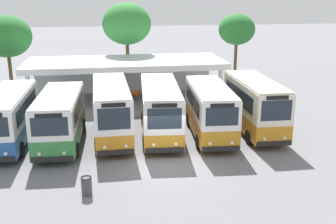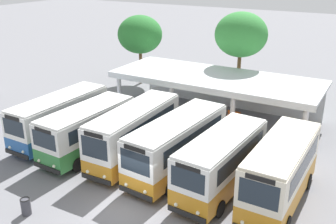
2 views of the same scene
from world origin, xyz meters
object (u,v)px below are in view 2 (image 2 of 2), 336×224
(city_bus_nearest_orange, at_px, (60,116))
(waiting_chair_second_from_end, at_px, (209,111))
(waiting_chair_fourth_seat, at_px, (223,113))
(litter_bin_apron, at_px, (26,206))
(city_bus_second_in_row, at_px, (88,129))
(waiting_chair_end_by_column, at_px, (202,109))
(city_bus_far_end_green, at_px, (281,171))
(waiting_chair_far_end_seat, at_px, (237,116))
(waiting_chair_middle_seat, at_px, (216,112))
(city_bus_middle_cream, at_px, (134,132))
(city_bus_fourth_amber, at_px, (177,143))
(city_bus_fifth_blue, at_px, (221,161))
(waiting_chair_fifth_seat, at_px, (230,115))

(city_bus_nearest_orange, distance_m, waiting_chair_second_from_end, 11.73)
(waiting_chair_second_from_end, bearing_deg, city_bus_nearest_orange, -128.30)
(waiting_chair_fourth_seat, bearing_deg, city_bus_nearest_orange, -132.67)
(city_bus_nearest_orange, distance_m, litter_bin_apron, 8.94)
(city_bus_nearest_orange, relative_size, city_bus_second_in_row, 1.08)
(waiting_chair_end_by_column, height_order, waiting_chair_second_from_end, same)
(city_bus_far_end_green, xyz_separation_m, waiting_chair_far_end_seat, (-5.70, 9.31, -1.39))
(waiting_chair_middle_seat, bearing_deg, city_bus_far_end_green, -51.25)
(waiting_chair_middle_seat, bearing_deg, city_bus_middle_cream, -100.66)
(city_bus_fourth_amber, height_order, waiting_chair_fourth_seat, city_bus_fourth_amber)
(city_bus_middle_cream, height_order, city_bus_fifth_blue, city_bus_middle_cream)
(waiting_chair_end_by_column, height_order, waiting_chair_fifth_seat, same)
(waiting_chair_far_end_seat, bearing_deg, waiting_chair_fourth_seat, 176.22)
(city_bus_nearest_orange, relative_size, waiting_chair_second_from_end, 9.11)
(city_bus_far_end_green, bearing_deg, city_bus_fourth_amber, 176.72)
(waiting_chair_far_end_seat, bearing_deg, waiting_chair_middle_seat, 177.70)
(waiting_chair_end_by_column, relative_size, waiting_chair_far_end_seat, 1.00)
(city_bus_fourth_amber, bearing_deg, city_bus_fifth_blue, -12.75)
(city_bus_far_end_green, bearing_deg, waiting_chair_second_from_end, 130.96)
(city_bus_fourth_amber, height_order, city_bus_fifth_blue, city_bus_fourth_amber)
(waiting_chair_far_end_seat, bearing_deg, city_bus_far_end_green, -58.53)
(litter_bin_apron, bearing_deg, city_bus_fourth_amber, 59.67)
(city_bus_second_in_row, bearing_deg, city_bus_fourth_amber, 7.60)
(city_bus_fifth_blue, bearing_deg, waiting_chair_second_from_end, 117.52)
(waiting_chair_middle_seat, bearing_deg, waiting_chair_far_end_seat, -2.30)
(waiting_chair_end_by_column, xyz_separation_m, waiting_chair_middle_seat, (1.22, 0.07, 0.00))
(waiting_chair_second_from_end, xyz_separation_m, litter_bin_apron, (-2.44, -16.59, -0.07))
(city_bus_second_in_row, relative_size, waiting_chair_middle_seat, 8.40)
(city_bus_nearest_orange, xyz_separation_m, waiting_chair_second_from_end, (7.23, 9.16, -1.23))
(city_bus_nearest_orange, distance_m, city_bus_second_in_row, 3.15)
(waiting_chair_end_by_column, bearing_deg, city_bus_fourth_amber, -73.82)
(city_bus_middle_cream, xyz_separation_m, city_bus_fifth_blue, (6.15, -0.73, -0.08))
(city_bus_fourth_amber, distance_m, waiting_chair_middle_seat, 9.23)
(city_bus_fifth_blue, xyz_separation_m, waiting_chair_end_by_column, (-5.67, 9.66, -1.28))
(waiting_chair_fifth_seat, bearing_deg, waiting_chair_middle_seat, 177.92)
(waiting_chair_middle_seat, bearing_deg, waiting_chair_fourth_seat, 0.66)
(waiting_chair_far_end_seat, bearing_deg, waiting_chair_second_from_end, 178.38)
(city_bus_nearest_orange, xyz_separation_m, waiting_chair_end_by_column, (6.62, 9.09, -1.23))
(city_bus_middle_cream, height_order, waiting_chair_fifth_seat, city_bus_middle_cream)
(city_bus_fifth_blue, bearing_deg, city_bus_fourth_amber, 167.25)
(waiting_chair_far_end_seat, bearing_deg, city_bus_fifth_blue, -74.79)
(city_bus_middle_cream, bearing_deg, city_bus_far_end_green, -2.38)
(waiting_chair_second_from_end, distance_m, waiting_chair_middle_seat, 0.61)
(city_bus_far_end_green, relative_size, waiting_chair_fourth_seat, 8.50)
(city_bus_fifth_blue, height_order, waiting_chair_fifth_seat, city_bus_fifth_blue)
(city_bus_far_end_green, bearing_deg, waiting_chair_far_end_seat, 121.47)
(city_bus_nearest_orange, height_order, city_bus_middle_cream, city_bus_middle_cream)
(waiting_chair_fifth_seat, bearing_deg, city_bus_far_end_green, -55.96)
(city_bus_far_end_green, xyz_separation_m, waiting_chair_second_from_end, (-8.14, 9.38, -1.39))
(waiting_chair_second_from_end, distance_m, litter_bin_apron, 16.77)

